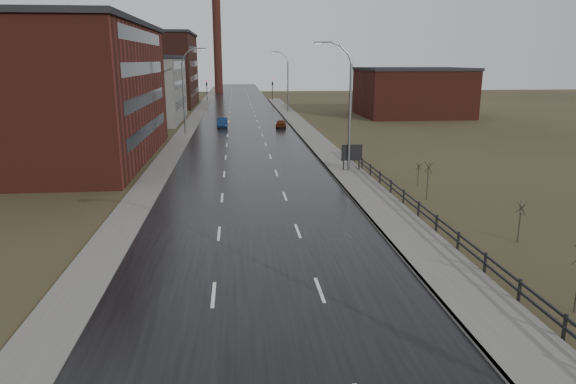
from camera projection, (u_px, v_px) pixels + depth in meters
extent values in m
cube|color=black|center=(245.00, 135.00, 68.42)|extent=(14.00, 300.00, 0.06)
cube|color=#595651|center=(348.00, 174.00, 45.16)|extent=(3.20, 180.00, 0.18)
cube|color=slate|center=(331.00, 174.00, 45.01)|extent=(0.16, 180.00, 0.18)
cube|color=#595651|center=(183.00, 136.00, 67.61)|extent=(2.40, 260.00, 0.12)
cube|color=#471914|center=(32.00, 95.00, 50.30)|extent=(22.00, 28.00, 13.00)
cube|color=black|center=(23.00, 22.00, 48.62)|extent=(22.44, 28.56, 0.50)
cube|color=black|center=(149.00, 129.00, 52.25)|extent=(0.06, 22.40, 1.20)
cube|color=black|center=(147.00, 99.00, 51.50)|extent=(0.06, 22.40, 1.20)
cube|color=black|center=(145.00, 68.00, 50.75)|extent=(0.06, 22.40, 1.20)
cube|color=black|center=(143.00, 37.00, 50.00)|extent=(0.06, 22.40, 1.20)
cube|color=slate|center=(130.00, 91.00, 82.76)|extent=(16.00, 20.00, 10.00)
cube|color=black|center=(128.00, 57.00, 81.45)|extent=(16.32, 20.40, 0.50)
cube|color=black|center=(181.00, 103.00, 84.04)|extent=(0.06, 16.00, 1.20)
cube|color=black|center=(180.00, 84.00, 83.29)|extent=(0.06, 16.00, 1.20)
cube|color=black|center=(179.00, 65.00, 82.54)|extent=(0.06, 16.00, 1.20)
cube|color=#331611|center=(133.00, 71.00, 110.55)|extent=(26.00, 24.00, 15.00)
cube|color=black|center=(130.00, 33.00, 108.61)|extent=(26.52, 24.48, 0.50)
cube|color=black|center=(195.00, 92.00, 112.94)|extent=(0.06, 19.20, 1.20)
cube|color=black|center=(194.00, 78.00, 112.19)|extent=(0.06, 19.20, 1.20)
cube|color=black|center=(194.00, 64.00, 111.44)|extent=(0.06, 19.20, 1.20)
cube|color=black|center=(193.00, 49.00, 110.69)|extent=(0.06, 19.20, 1.20)
cube|color=#471914|center=(412.00, 93.00, 91.58)|extent=(18.00, 16.00, 8.00)
cube|color=black|center=(413.00, 69.00, 90.52)|extent=(18.36, 16.32, 0.50)
cylinder|color=#331611|center=(217.00, 42.00, 150.79)|extent=(2.40, 2.40, 30.00)
cylinder|color=slate|center=(350.00, 119.00, 44.98)|extent=(0.24, 0.24, 9.50)
cylinder|color=slate|center=(350.00, 59.00, 43.68)|extent=(0.51, 0.14, 0.98)
cylinder|color=slate|center=(344.00, 50.00, 43.45)|extent=(0.81, 0.14, 0.81)
cylinder|color=slate|center=(336.00, 44.00, 43.26)|extent=(0.98, 0.14, 0.51)
cylinder|color=slate|center=(326.00, 42.00, 43.14)|extent=(1.01, 0.14, 0.14)
cube|color=slate|center=(318.00, 43.00, 43.08)|extent=(0.70, 0.28, 0.18)
cube|color=silver|center=(318.00, 44.00, 43.11)|extent=(0.50, 0.20, 0.04)
cylinder|color=slate|center=(184.00, 99.00, 68.39)|extent=(0.24, 0.24, 9.50)
cylinder|color=slate|center=(183.00, 59.00, 67.12)|extent=(0.51, 0.14, 0.98)
cylinder|color=slate|center=(187.00, 53.00, 66.98)|extent=(0.81, 0.14, 0.81)
cylinder|color=slate|center=(192.00, 50.00, 66.93)|extent=(0.98, 0.14, 0.51)
cylinder|color=slate|center=(198.00, 48.00, 66.97)|extent=(1.01, 0.14, 0.14)
cube|color=slate|center=(204.00, 49.00, 67.05)|extent=(0.70, 0.28, 0.18)
cube|color=silver|center=(204.00, 50.00, 67.08)|extent=(0.50, 0.20, 0.04)
cylinder|color=slate|center=(288.00, 87.00, 97.00)|extent=(0.24, 0.24, 9.50)
cylinder|color=slate|center=(287.00, 59.00, 95.70)|extent=(0.51, 0.14, 0.98)
cylinder|color=slate|center=(284.00, 55.00, 95.47)|extent=(0.81, 0.14, 0.81)
cylinder|color=slate|center=(281.00, 53.00, 95.28)|extent=(0.98, 0.14, 0.51)
cylinder|color=slate|center=(276.00, 52.00, 95.16)|extent=(1.01, 0.14, 0.14)
cube|color=slate|center=(272.00, 52.00, 95.11)|extent=(0.70, 0.28, 0.18)
cube|color=silver|center=(272.00, 53.00, 95.13)|extent=(0.50, 0.20, 0.04)
cube|color=black|center=(564.00, 328.00, 18.24)|extent=(0.10, 0.10, 1.10)
cube|color=black|center=(519.00, 291.00, 21.13)|extent=(0.10, 0.10, 1.10)
cube|color=black|center=(485.00, 264.00, 24.02)|extent=(0.10, 0.10, 1.10)
cube|color=black|center=(458.00, 242.00, 26.91)|extent=(0.10, 0.10, 1.10)
cube|color=black|center=(436.00, 224.00, 29.80)|extent=(0.10, 0.10, 1.10)
cube|color=black|center=(419.00, 210.00, 32.69)|extent=(0.10, 0.10, 1.10)
cube|color=black|center=(404.00, 197.00, 35.58)|extent=(0.10, 0.10, 1.10)
cube|color=black|center=(391.00, 187.00, 38.47)|extent=(0.10, 0.10, 1.10)
cube|color=black|center=(380.00, 178.00, 41.36)|extent=(0.10, 0.10, 1.10)
cube|color=black|center=(370.00, 170.00, 44.25)|extent=(0.10, 0.10, 1.10)
cube|color=black|center=(362.00, 164.00, 47.14)|extent=(0.10, 0.10, 1.10)
cube|color=black|center=(355.00, 158.00, 50.03)|extent=(0.10, 0.10, 1.10)
cube|color=black|center=(348.00, 152.00, 52.92)|extent=(0.10, 0.10, 1.10)
cube|color=black|center=(440.00, 220.00, 29.22)|extent=(0.08, 53.00, 0.10)
cube|color=black|center=(440.00, 227.00, 29.32)|extent=(0.08, 53.00, 0.10)
cylinder|color=#382D23|center=(519.00, 227.00, 28.24)|extent=(0.08, 0.08, 1.71)
cylinder|color=#382D23|center=(522.00, 208.00, 27.97)|extent=(0.04, 0.58, 0.68)
cylinder|color=#382D23|center=(521.00, 208.00, 28.01)|extent=(0.55, 0.22, 0.69)
cylinder|color=#382D23|center=(520.00, 208.00, 27.99)|extent=(0.33, 0.49, 0.69)
cylinder|color=#382D23|center=(521.00, 208.00, 27.93)|extent=(0.33, 0.49, 0.69)
cylinder|color=#382D23|center=(522.00, 208.00, 27.92)|extent=(0.55, 0.22, 0.69)
cylinder|color=#382D23|center=(427.00, 186.00, 36.94)|extent=(0.08, 0.08, 2.03)
cylinder|color=#382D23|center=(429.00, 168.00, 36.61)|extent=(0.04, 0.68, 0.80)
cylinder|color=#382D23|center=(429.00, 168.00, 36.65)|extent=(0.65, 0.25, 0.81)
cylinder|color=#382D23|center=(428.00, 168.00, 36.63)|extent=(0.38, 0.58, 0.82)
cylinder|color=#382D23|center=(428.00, 168.00, 36.57)|extent=(0.38, 0.58, 0.82)
cylinder|color=#382D23|center=(429.00, 168.00, 36.56)|extent=(0.65, 0.25, 0.81)
cylinder|color=#382D23|center=(418.00, 178.00, 40.87)|extent=(0.08, 0.08, 1.39)
cylinder|color=#382D23|center=(419.00, 167.00, 40.65)|extent=(0.04, 0.48, 0.55)
cylinder|color=#382D23|center=(419.00, 166.00, 40.70)|extent=(0.45, 0.18, 0.56)
cylinder|color=#382D23|center=(418.00, 167.00, 40.67)|extent=(0.28, 0.40, 0.57)
cylinder|color=#382D23|center=(418.00, 167.00, 40.62)|extent=(0.28, 0.40, 0.57)
cylinder|color=#382D23|center=(419.00, 167.00, 40.60)|extent=(0.45, 0.18, 0.56)
cube|color=black|center=(343.00, 162.00, 46.09)|extent=(0.10, 0.10, 1.80)
cube|color=black|center=(359.00, 162.00, 46.23)|extent=(0.10, 0.10, 1.80)
cube|color=silver|center=(352.00, 152.00, 45.90)|extent=(1.79, 0.08, 1.34)
cube|color=black|center=(352.00, 152.00, 45.85)|extent=(1.89, 0.04, 1.44)
cylinder|color=black|center=(207.00, 90.00, 124.80)|extent=(0.16, 0.16, 5.20)
imported|color=black|center=(207.00, 81.00, 124.26)|extent=(0.58, 2.73, 1.10)
sphere|color=#FF190C|center=(206.00, 80.00, 124.04)|extent=(0.18, 0.18, 0.18)
cylinder|color=black|center=(272.00, 90.00, 126.36)|extent=(0.16, 0.16, 5.20)
imported|color=black|center=(272.00, 81.00, 125.82)|extent=(0.58, 2.73, 1.10)
sphere|color=#FF190C|center=(272.00, 80.00, 125.60)|extent=(0.18, 0.18, 0.18)
imported|color=#0C1D3D|center=(222.00, 123.00, 76.07)|extent=(1.73, 4.48, 1.45)
imported|color=#511F0D|center=(281.00, 124.00, 76.01)|extent=(1.96, 3.88, 1.27)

